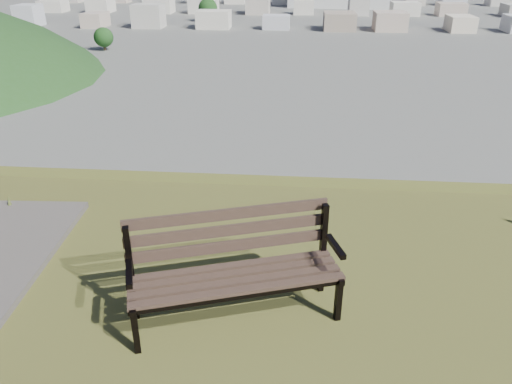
{
  "coord_description": "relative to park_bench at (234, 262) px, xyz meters",
  "views": [
    {
      "loc": [
        -0.3,
        -2.33,
        27.99
      ],
      "look_at": [
        -0.77,
        3.17,
        25.3
      ],
      "focal_mm": 35.0,
      "sensor_mm": 36.0,
      "label": 1
    }
  ],
  "objects": [
    {
      "name": "park_bench",
      "position": [
        0.0,
        0.0,
        0.0
      ],
      "size": [
        1.91,
        1.13,
        0.96
      ],
      "rotation": [
        0.0,
        0.0,
        0.32
      ],
      "color": "#422F26",
      "rests_on": "hilltop_mesa"
    }
  ]
}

